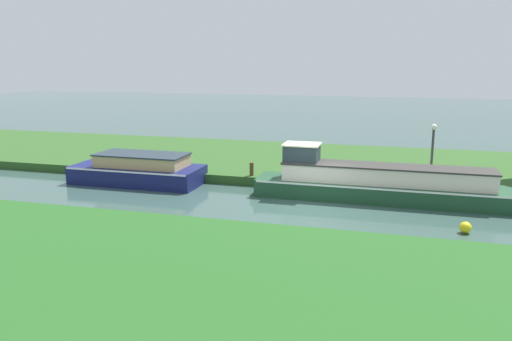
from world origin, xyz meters
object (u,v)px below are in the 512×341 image
object	(u,v)px
mooring_post_near	(186,164)
forest_barge	(387,184)
navy_narrowboat	(139,170)
mooring_post_far	(252,169)
channel_buoy	(465,227)
lamp_post	(433,146)

from	to	relation	value
mooring_post_near	forest_barge	bearing A→B (deg)	-7.32
navy_narrowboat	mooring_post_far	bearing A→B (deg)	13.19
navy_narrowboat	mooring_post_far	world-z (taller)	navy_narrowboat
forest_barge	navy_narrowboat	distance (m)	10.75
forest_barge	navy_narrowboat	xyz separation A→B (m)	(-10.75, 0.00, -0.08)
forest_barge	mooring_post_far	distance (m)	5.95
navy_narrowboat	channel_buoy	bearing A→B (deg)	-13.76
mooring_post_near	mooring_post_far	bearing A→B (deg)	0.00
navy_narrowboat	mooring_post_far	size ratio (longest dim) A/B	9.89
forest_barge	mooring_post_far	bearing A→B (deg)	168.86
mooring_post_near	mooring_post_far	world-z (taller)	mooring_post_near
navy_narrowboat	mooring_post_near	distance (m)	2.14
forest_barge	mooring_post_near	size ratio (longest dim) A/B	15.29
lamp_post	channel_buoy	bearing A→B (deg)	-80.02
navy_narrowboat	mooring_post_near	world-z (taller)	navy_narrowboat
mooring_post_far	channel_buoy	size ratio (longest dim) A/B	1.56
forest_barge	lamp_post	bearing A→B (deg)	46.89
lamp_post	mooring_post_near	world-z (taller)	lamp_post
forest_barge	mooring_post_near	bearing A→B (deg)	172.68
mooring_post_near	channel_buoy	distance (m)	12.34
navy_narrowboat	lamp_post	size ratio (longest dim) A/B	2.35
mooring_post_near	mooring_post_far	distance (m)	3.11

